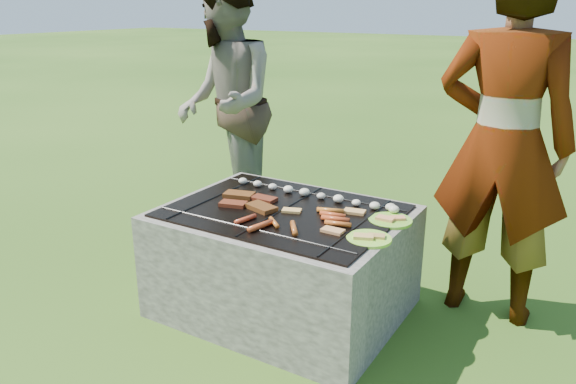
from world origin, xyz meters
name	(u,v)px	position (x,y,z in m)	size (l,w,h in m)	color
lawn	(284,308)	(0.00, 0.00, 0.00)	(60.00, 60.00, 0.00)	#244A12
fire_pit	(283,264)	(0.00, 0.00, 0.28)	(1.30, 1.00, 0.62)	gray
mushrooms	(322,195)	(0.10, 0.27, 0.63)	(1.06, 0.08, 0.04)	beige
pork_slabs	(249,201)	(-0.22, -0.01, 0.62)	(0.42, 0.27, 0.03)	#9D511C
sausages	(302,221)	(0.18, -0.12, 0.63)	(0.54, 0.50, 0.03)	orange
bread_on_grate	(330,217)	(0.28, 0.01, 0.62)	(0.43, 0.38, 0.02)	#DFB172
plate_far	(390,220)	(0.56, 0.16, 0.61)	(0.30, 0.30, 0.03)	#BDE135
plate_near	(369,238)	(0.56, -0.12, 0.61)	(0.29, 0.29, 0.03)	#CBFF3C
cook	(503,144)	(1.00, 0.59, 0.98)	(0.72, 0.47, 1.96)	gray
bystander	(225,105)	(-1.08, 0.92, 0.96)	(0.93, 0.73, 1.92)	#9E9184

